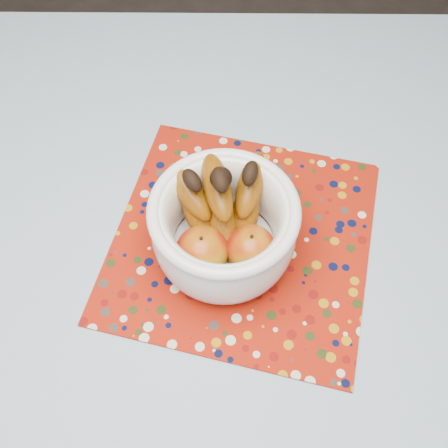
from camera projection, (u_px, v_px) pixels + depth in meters
The scene contains 4 objects.
table at pixel (167, 323), 0.84m from camera, with size 1.20×1.20×0.75m.
tablecloth at pixel (162, 303), 0.77m from camera, with size 1.32×1.32×0.01m, color #6384A6.
placemat at pixel (242, 239), 0.82m from camera, with size 0.39×0.39×0.00m, color #941608.
fruit_bowl at pixel (223, 221), 0.74m from camera, with size 0.23×0.22×0.18m.
Camera 1 is at (0.09, -0.30, 1.47)m, focal length 42.00 mm.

